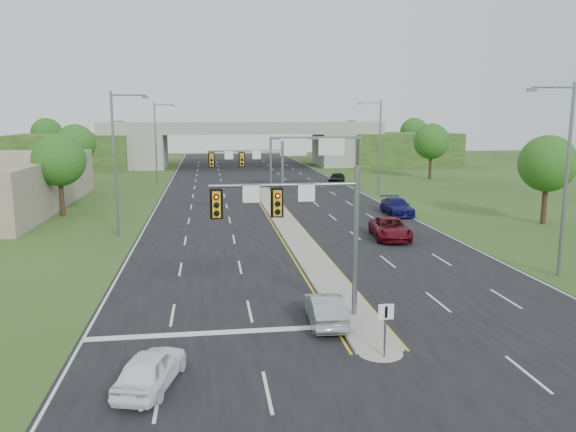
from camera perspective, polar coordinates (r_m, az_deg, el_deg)
The scene contains 27 objects.
ground at distance 26.41m, azimuth 6.72°, elevation -10.21°, with size 240.00×240.00×0.00m, color #264217.
road at distance 59.97m, azimuth -1.82°, elevation 1.33°, with size 24.00×160.00×0.02m, color black.
median at distance 48.22m, azimuth -0.25°, elevation -0.71°, with size 2.00×54.00×0.16m, color gray.
median_nose at distance 22.81m, azimuth 9.36°, elevation -13.38°, with size 2.00×2.00×0.16m, color gray.
lane_markings at distance 53.93m, azimuth -1.74°, elevation 0.36°, with size 23.72×160.00×0.01m.
signal_mast_near at distance 24.61m, azimuth 1.89°, elevation -0.23°, with size 6.62×0.60×7.00m.
signal_mast_far at distance 49.22m, azimuth -3.18°, elevation 4.94°, with size 6.62×0.60×7.00m.
keep_right_sign at distance 21.82m, azimuth 9.88°, elevation -10.50°, with size 0.60×0.13×2.20m.
sign_gantry at distance 70.20m, azimuth 2.72°, elevation 6.90°, with size 11.58×0.44×6.67m.
overpass at distance 104.27m, azimuth -4.58°, elevation 6.99°, with size 80.00×14.00×8.10m.
lightpole_l_mid at distance 44.55m, azimuth -16.99°, elevation 5.75°, with size 2.85×0.25×11.00m.
lightpole_l_far at distance 79.27m, azimuth -13.16°, elevation 7.64°, with size 2.85×0.25×11.00m.
lightpole_r_near at distance 35.17m, azimuth 26.22°, elevation 4.11°, with size 2.85×0.25×11.00m.
lightpole_r_far at distance 66.98m, azimuth 9.14°, elevation 7.37°, with size 2.85×0.25×11.00m.
tree_l_near at distance 55.73m, azimuth -22.23°, elevation 5.27°, with size 4.80×4.80×7.60m.
tree_l_mid at distance 80.92m, azimuth -20.77°, elevation 6.87°, with size 5.20×5.20×8.12m.
tree_r_near at distance 52.50m, azimuth 24.86°, elevation 4.84°, with size 4.80×4.80×7.60m.
tree_r_mid at distance 85.42m, azimuth 14.36°, elevation 7.34°, with size 5.20×5.20×8.12m.
tree_back_a at distance 122.10m, azimuth -23.30°, elevation 7.73°, with size 6.00×6.00×8.85m.
tree_back_b at distance 119.27m, azimuth -16.73°, elevation 7.93°, with size 5.60×5.60×8.32m.
tree_back_c at distance 121.85m, azimuth 6.44°, elevation 8.32°, with size 5.60×5.60×8.32m.
tree_back_d at distance 126.07m, azimuth 12.68°, elevation 8.35°, with size 6.00×6.00×8.85m.
car_white at distance 20.30m, azimuth -13.80°, elevation -14.83°, with size 1.56×3.88×1.32m, color white.
car_silver at distance 25.31m, azimuth 3.77°, elevation -9.41°, with size 1.43×4.10×1.35m, color #9C9EA4.
car_far_a at distance 43.04m, azimuth 10.35°, elevation -1.25°, with size 2.57×5.57×1.55m, color #560812.
car_far_b at distance 53.64m, azimuth 11.01°, elevation 0.95°, with size 2.15×5.29×1.54m, color #0B0D47.
car_far_c at distance 77.57m, azimuth 4.96°, elevation 3.87°, with size 1.79×4.46×1.52m, color black.
Camera 1 is at (-6.49, -23.92, 9.13)m, focal length 35.00 mm.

